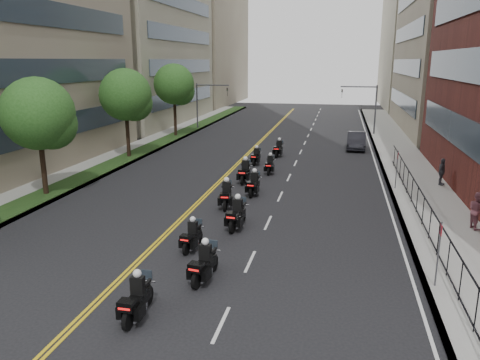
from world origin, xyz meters
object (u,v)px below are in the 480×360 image
(motorcycle_9, at_px, (279,149))
(parked_sedan, at_px, (356,141))
(motorcycle_3, at_px, (237,215))
(pedestrian_b, at_px, (477,210))
(motorcycle_0, at_px, (137,300))
(motorcycle_7, at_px, (270,165))
(motorcycle_5, at_px, (254,185))
(motorcycle_8, at_px, (256,157))
(pedestrian_c, at_px, (442,172))
(motorcycle_4, at_px, (226,196))
(motorcycle_2, at_px, (192,237))
(motorcycle_1, at_px, (204,264))
(motorcycle_6, at_px, (245,172))

(motorcycle_9, relative_size, parked_sedan, 0.46)
(motorcycle_3, xyz_separation_m, pedestrian_b, (11.72, 2.08, 0.38))
(motorcycle_0, distance_m, motorcycle_9, 27.71)
(motorcycle_7, height_order, parked_sedan, parked_sedan)
(motorcycle_5, bearing_deg, motorcycle_8, 102.90)
(motorcycle_7, height_order, pedestrian_c, pedestrian_c)
(motorcycle_4, bearing_deg, motorcycle_9, 78.86)
(motorcycle_2, xyz_separation_m, motorcycle_8, (-0.32, 18.14, 0.01))
(motorcycle_1, distance_m, motorcycle_5, 12.14)
(motorcycle_0, xyz_separation_m, pedestrian_b, (13.11, 11.10, 0.42))
(motorcycle_2, xyz_separation_m, parked_sedan, (7.88, 26.97, 0.20))
(motorcycle_1, distance_m, pedestrian_b, 14.20)
(motorcycle_2, xyz_separation_m, motorcycle_3, (1.38, 3.10, 0.10))
(motorcycle_1, bearing_deg, pedestrian_b, 42.08)
(pedestrian_c, bearing_deg, motorcycle_2, 164.33)
(motorcycle_5, height_order, motorcycle_8, motorcycle_5)
(motorcycle_3, xyz_separation_m, pedestrian_c, (11.69, 10.65, 0.35))
(motorcycle_6, bearing_deg, motorcycle_2, -89.28)
(motorcycle_2, relative_size, motorcycle_9, 0.92)
(pedestrian_b, bearing_deg, motorcycle_4, 69.44)
(motorcycle_4, bearing_deg, motorcycle_3, -75.06)
(motorcycle_4, bearing_deg, parked_sedan, 61.83)
(motorcycle_1, height_order, motorcycle_4, motorcycle_4)
(motorcycle_2, height_order, motorcycle_5, motorcycle_5)
(motorcycle_2, bearing_deg, motorcycle_3, 71.30)
(motorcycle_6, xyz_separation_m, motorcycle_8, (-0.26, 5.93, -0.10))
(motorcycle_3, bearing_deg, motorcycle_7, 96.24)
(motorcycle_3, xyz_separation_m, motorcycle_8, (-1.70, 15.04, -0.09))
(motorcycle_3, height_order, motorcycle_9, motorcycle_3)
(pedestrian_c, bearing_deg, motorcycle_3, 160.21)
(motorcycle_7, relative_size, motorcycle_9, 0.95)
(motorcycle_3, distance_m, motorcycle_5, 6.20)
(motorcycle_0, relative_size, parked_sedan, 0.47)
(motorcycle_5, relative_size, motorcycle_6, 0.93)
(motorcycle_2, bearing_deg, motorcycle_8, 96.33)
(motorcycle_4, bearing_deg, motorcycle_8, 84.41)
(motorcycle_2, relative_size, pedestrian_b, 1.11)
(motorcycle_3, height_order, motorcycle_8, motorcycle_3)
(motorcycle_0, distance_m, motorcycle_2, 5.92)
(motorcycle_1, xyz_separation_m, motorcycle_7, (-0.13, 18.04, -0.05))
(motorcycle_6, distance_m, pedestrian_b, 14.92)
(motorcycle_8, bearing_deg, motorcycle_5, -76.46)
(motorcycle_0, distance_m, parked_sedan, 33.82)
(motorcycle_1, xyz_separation_m, pedestrian_b, (11.71, 8.02, 0.42))
(motorcycle_5, relative_size, motorcycle_8, 1.08)
(motorcycle_1, bearing_deg, motorcycle_5, 98.97)
(motorcycle_9, bearing_deg, motorcycle_7, -82.03)
(motorcycle_5, distance_m, pedestrian_c, 12.77)
(motorcycle_6, bearing_deg, motorcycle_4, -88.66)
(motorcycle_4, bearing_deg, motorcycle_1, -88.92)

